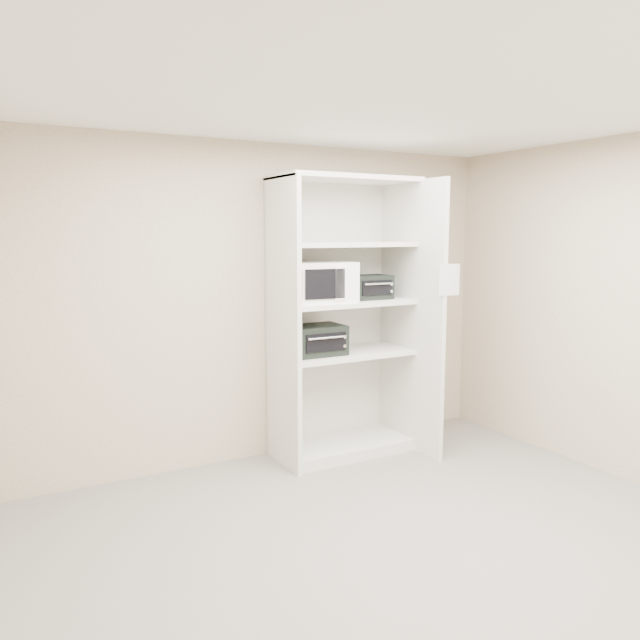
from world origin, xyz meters
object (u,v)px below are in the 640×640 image
microwave (318,282)px  shelving_unit (348,327)px  toaster_oven_upper (368,287)px  toaster_oven_lower (316,340)px

microwave → shelving_unit: bearing=10.1°
microwave → toaster_oven_upper: microwave is taller
shelving_unit → toaster_oven_upper: (0.19, -0.03, 0.34)m
microwave → toaster_oven_lower: 0.49m
shelving_unit → microwave: bearing=-175.4°
shelving_unit → toaster_oven_lower: 0.34m
toaster_oven_upper → toaster_oven_lower: bearing=-179.1°
shelving_unit → microwave: 0.52m
shelving_unit → toaster_oven_lower: size_ratio=5.35×
shelving_unit → toaster_oven_lower: (-0.33, -0.02, -0.09)m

